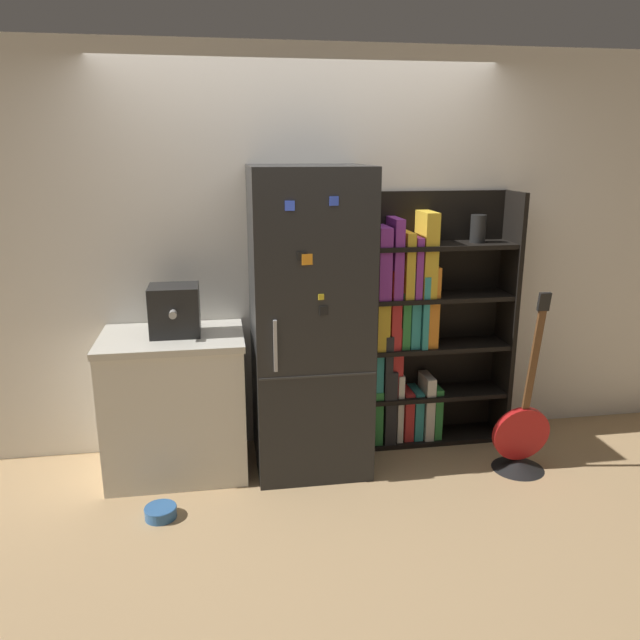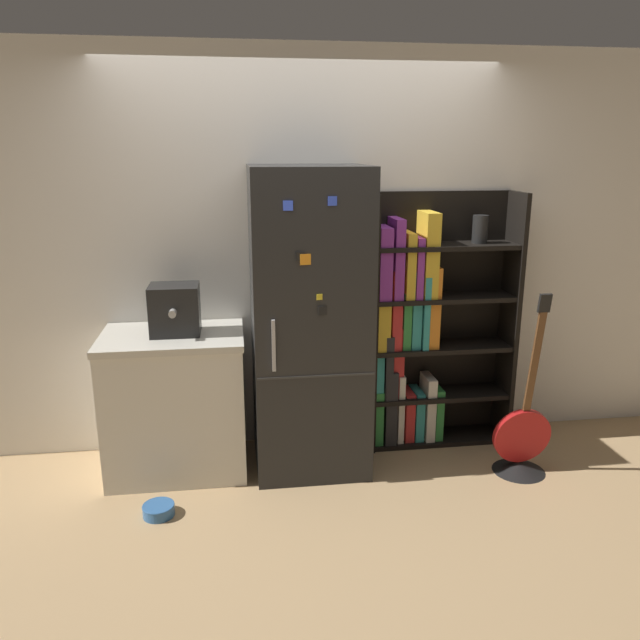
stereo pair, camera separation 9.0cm
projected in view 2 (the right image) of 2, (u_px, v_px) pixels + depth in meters
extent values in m
plane|color=tan|center=(312.00, 468.00, 3.99)|extent=(16.00, 16.00, 0.00)
cube|color=white|center=(302.00, 255.00, 4.09)|extent=(8.00, 0.05, 2.60)
cube|color=black|center=(309.00, 322.00, 3.85)|extent=(0.70, 0.67, 1.88)
cube|color=#333333|center=(316.00, 376.00, 3.59)|extent=(0.68, 0.01, 0.01)
cube|color=#B2B2B7|center=(274.00, 346.00, 3.49)|extent=(0.02, 0.02, 0.30)
cube|color=blue|center=(288.00, 206.00, 3.30)|extent=(0.05, 0.01, 0.05)
cube|color=orange|center=(305.00, 259.00, 3.39)|extent=(0.06, 0.02, 0.06)
cube|color=yellow|center=(320.00, 297.00, 3.46)|extent=(0.03, 0.01, 0.03)
cube|color=blue|center=(332.00, 201.00, 3.33)|extent=(0.05, 0.01, 0.05)
cube|color=black|center=(322.00, 311.00, 3.48)|extent=(0.05, 0.02, 0.05)
cube|color=black|center=(300.00, 256.00, 3.38)|extent=(0.05, 0.01, 0.05)
cube|color=black|center=(371.00, 325.00, 4.10)|extent=(0.03, 0.31, 1.71)
cube|color=black|center=(509.00, 320.00, 4.23)|extent=(0.03, 0.31, 1.71)
cube|color=black|center=(434.00, 317.00, 4.29)|extent=(0.99, 0.03, 1.71)
cube|color=black|center=(435.00, 437.00, 4.38)|extent=(0.93, 0.28, 0.03)
cube|color=black|center=(437.00, 394.00, 4.30)|extent=(0.93, 0.28, 0.03)
cube|color=black|center=(439.00, 347.00, 4.21)|extent=(0.93, 0.28, 0.03)
cube|color=black|center=(442.00, 297.00, 4.12)|extent=(0.93, 0.28, 0.03)
cube|color=black|center=(445.00, 246.00, 4.03)|extent=(0.93, 0.28, 0.03)
cube|color=#338C3F|center=(376.00, 413.00, 4.27)|extent=(0.05, 0.23, 0.38)
cube|color=#262628|center=(388.00, 404.00, 4.26)|extent=(0.08, 0.25, 0.52)
cube|color=silver|center=(398.00, 405.00, 4.28)|extent=(0.04, 0.21, 0.48)
cube|color=red|center=(407.00, 414.00, 4.31)|extent=(0.06, 0.21, 0.34)
cube|color=teal|center=(416.00, 413.00, 4.33)|extent=(0.06, 0.22, 0.34)
cube|color=silver|center=(427.00, 406.00, 4.30)|extent=(0.06, 0.21, 0.45)
cube|color=#338C3F|center=(436.00, 411.00, 4.33)|extent=(0.05, 0.21, 0.36)
cube|color=teal|center=(378.00, 356.00, 4.15)|extent=(0.05, 0.21, 0.57)
cube|color=#262628|center=(386.00, 364.00, 4.19)|extent=(0.05, 0.25, 0.44)
cube|color=red|center=(396.00, 360.00, 4.20)|extent=(0.07, 0.20, 0.48)
cube|color=gold|center=(381.00, 308.00, 4.07)|extent=(0.08, 0.24, 0.53)
cube|color=red|center=(394.00, 308.00, 4.10)|extent=(0.06, 0.24, 0.53)
cube|color=#338C3F|center=(404.00, 319.00, 4.12)|extent=(0.05, 0.20, 0.38)
cube|color=teal|center=(413.00, 308.00, 4.11)|extent=(0.06, 0.22, 0.52)
cube|color=teal|center=(422.00, 310.00, 4.13)|extent=(0.04, 0.26, 0.49)
cube|color=orange|center=(431.00, 306.00, 4.11)|extent=(0.07, 0.20, 0.54)
cube|color=purple|center=(382.00, 262.00, 3.99)|extent=(0.08, 0.25, 0.46)
cube|color=purple|center=(396.00, 258.00, 4.00)|extent=(0.06, 0.25, 0.51)
cube|color=gold|center=(407.00, 265.00, 4.02)|extent=(0.06, 0.24, 0.42)
cube|color=purple|center=(415.00, 266.00, 4.04)|extent=(0.04, 0.25, 0.39)
cube|color=gold|center=(427.00, 254.00, 4.03)|extent=(0.09, 0.26, 0.55)
cylinder|color=black|center=(480.00, 229.00, 4.03)|extent=(0.10, 0.10, 0.18)
cube|color=silver|center=(176.00, 405.00, 3.90)|extent=(0.84, 0.61, 0.85)
cube|color=beige|center=(172.00, 337.00, 3.78)|extent=(0.86, 0.63, 0.04)
cube|color=black|center=(175.00, 309.00, 3.74)|extent=(0.29, 0.25, 0.30)
cylinder|color=#A5A39E|center=(173.00, 313.00, 3.59)|extent=(0.04, 0.06, 0.04)
cone|color=black|center=(519.00, 467.00, 3.95)|extent=(0.33, 0.33, 0.06)
cylinder|color=#B21919|center=(522.00, 436.00, 3.89)|extent=(0.37, 0.09, 0.37)
cube|color=brown|center=(534.00, 363.00, 3.69)|extent=(0.04, 0.11, 0.65)
cube|color=black|center=(545.00, 303.00, 3.54)|extent=(0.07, 0.04, 0.11)
cylinder|color=#3366A5|center=(159.00, 510.00, 3.47)|extent=(0.17, 0.17, 0.06)
torus|color=#3366A5|center=(158.00, 506.00, 3.46)|extent=(0.18, 0.18, 0.01)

